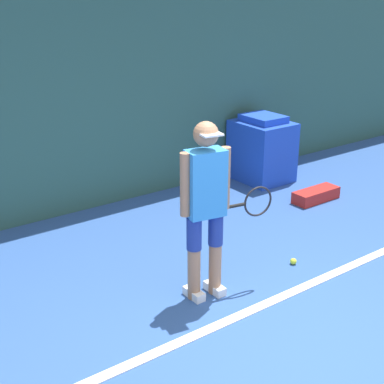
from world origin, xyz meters
name	(u,v)px	position (x,y,z in m)	size (l,w,h in m)	color
ground_plane	(309,354)	(0.00, 0.00, 0.00)	(24.00, 24.00, 0.00)	#2D5193
back_wall	(86,96)	(0.00, 3.81, 1.47)	(24.00, 0.10, 2.95)	#2D564C
court_baseline	(249,312)	(0.00, 0.72, 0.01)	(21.60, 0.10, 0.01)	white
tennis_player	(206,203)	(-0.13, 1.19, 0.94)	(0.93, 0.31, 1.68)	#A37556
tennis_ball	(293,261)	(0.98, 1.11, 0.03)	(0.07, 0.07, 0.07)	#D1E533
covered_chair	(262,149)	(2.54, 3.30, 0.47)	(0.70, 0.83, 0.99)	blue
equipment_bag	(316,195)	(2.54, 2.20, 0.08)	(0.70, 0.25, 0.16)	#B2231E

